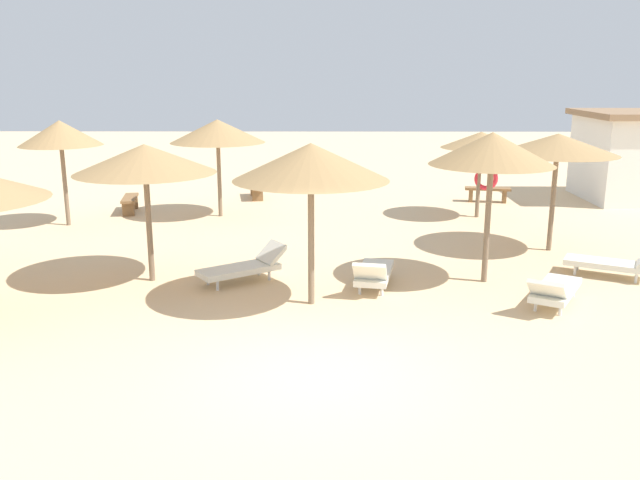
# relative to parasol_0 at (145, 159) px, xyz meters

# --- Properties ---
(ground_plane) EXTENTS (80.00, 80.00, 0.00)m
(ground_plane) POSITION_rel_parasol_0_xyz_m (3.55, -4.25, -2.56)
(ground_plane) COLOR #DBBA8C
(parasol_0) EXTENTS (2.87, 2.87, 2.86)m
(parasol_0) POSITION_rel_parasol_0_xyz_m (0.00, 0.00, 0.00)
(parasol_0) COLOR #75604C
(parasol_0) RESTS_ON ground
(parasol_1) EXTENTS (2.86, 2.86, 3.04)m
(parasol_1) POSITION_rel_parasol_0_xyz_m (3.38, -1.42, 0.13)
(parasol_1) COLOR #75604C
(parasol_1) RESTS_ON ground
(parasol_2) EXTENTS (2.52, 2.52, 3.11)m
(parasol_2) POSITION_rel_parasol_0_xyz_m (6.98, -0.03, 0.21)
(parasol_2) COLOR #75604C
(parasol_2) RESTS_ON ground
(parasol_3) EXTENTS (2.84, 2.84, 2.86)m
(parasol_3) POSITION_rel_parasol_0_xyz_m (9.16, 2.51, 0.03)
(parasol_3) COLOR #75604C
(parasol_3) RESTS_ON ground
(parasol_5) EXTENTS (2.81, 2.81, 2.91)m
(parasol_5) POSITION_rel_parasol_0_xyz_m (0.46, 6.44, 0.00)
(parasol_5) COLOR #75604C
(parasol_5) RESTS_ON ground
(parasol_6) EXTENTS (2.28, 2.28, 2.97)m
(parasol_6) POSITION_rel_parasol_0_xyz_m (-3.71, 5.18, 0.05)
(parasol_6) COLOR #75604C
(parasol_6) RESTS_ON ground
(parasol_7) EXTENTS (2.37, 2.37, 2.56)m
(parasol_7) POSITION_rel_parasol_0_xyz_m (8.24, 6.36, -0.28)
(parasol_7) COLOR #75604C
(parasol_7) RESTS_ON ground
(lounger_0) EXTENTS (1.91, 1.60, 0.73)m
(lounger_0) POSITION_rel_parasol_0_xyz_m (1.96, -0.06, -2.24)
(lounger_0) COLOR silver
(lounger_0) RESTS_ON ground
(lounger_1) EXTENTS (0.98, 1.96, 0.76)m
(lounger_1) POSITION_rel_parasol_0_xyz_m (4.63, -0.47, -2.24)
(lounger_1) COLOR silver
(lounger_1) RESTS_ON ground
(lounger_2) EXTENTS (1.51, 1.95, 0.72)m
(lounger_2) POSITION_rel_parasol_0_xyz_m (7.94, -1.53, -2.24)
(lounger_2) COLOR silver
(lounger_2) RESTS_ON ground
(lounger_3) EXTENTS (1.97, 1.43, 0.72)m
(lounger_3) POSITION_rel_parasol_0_xyz_m (9.80, 0.28, -2.24)
(lounger_3) COLOR silver
(lounger_3) RESTS_ON ground
(bench_0) EXTENTS (1.55, 0.65, 0.49)m
(bench_0) POSITION_rel_parasol_0_xyz_m (9.12, 8.75, -2.21)
(bench_0) COLOR brown
(bench_0) RESTS_ON ground
(bench_1) EXTENTS (0.64, 1.54, 0.49)m
(bench_1) POSITION_rel_parasol_0_xyz_m (1.27, 9.41, -2.21)
(bench_1) COLOR brown
(bench_1) RESTS_ON ground
(bench_2) EXTENTS (0.66, 1.55, 0.49)m
(bench_2) POSITION_rel_parasol_0_xyz_m (-2.44, 6.97, -2.21)
(bench_2) COLOR brown
(bench_2) RESTS_ON ground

